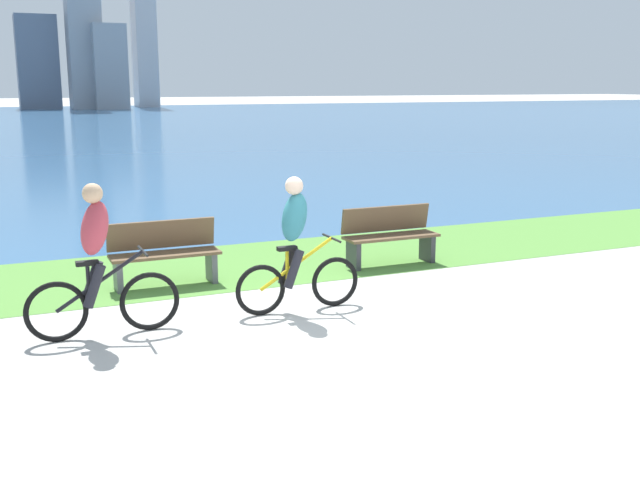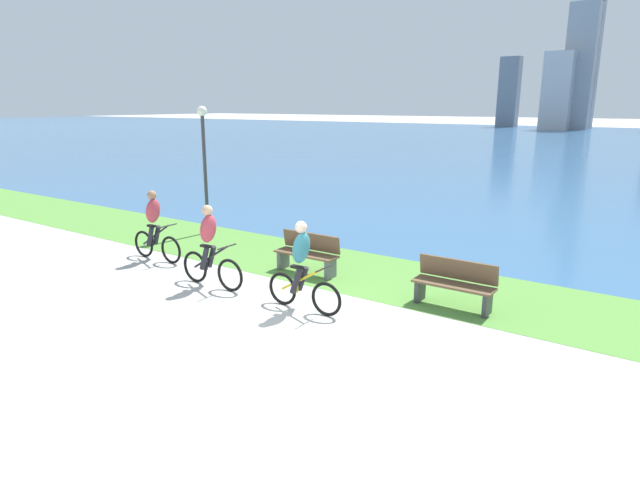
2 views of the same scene
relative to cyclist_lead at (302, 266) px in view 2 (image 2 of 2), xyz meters
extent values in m
plane|color=#B2AFA8|center=(-0.07, -1.02, -0.83)|extent=(300.00, 300.00, 0.00)
cube|color=#59933D|center=(-0.07, 2.59, -0.83)|extent=(120.00, 2.94, 0.01)
cube|color=#386693|center=(-0.07, 47.40, -0.83)|extent=(300.00, 86.68, 0.00)
torus|color=black|center=(0.53, 0.00, -0.52)|extent=(0.63, 0.06, 0.63)
torus|color=black|center=(-0.46, 0.00, -0.52)|extent=(0.63, 0.06, 0.63)
cylinder|color=gold|center=(0.01, 0.00, -0.24)|extent=(0.96, 0.04, 0.60)
cylinder|color=gold|center=(-0.11, 0.00, -0.29)|extent=(0.04, 0.04, 0.47)
cube|color=black|center=(-0.11, 0.00, -0.03)|extent=(0.24, 0.10, 0.05)
cylinder|color=black|center=(0.48, 0.00, 0.05)|extent=(0.03, 0.52, 0.03)
ellipsoid|color=teal|center=(-0.01, 0.00, 0.35)|extent=(0.40, 0.36, 0.65)
sphere|color=beige|center=(-0.01, 0.00, 0.73)|extent=(0.22, 0.22, 0.22)
cylinder|color=#26262D|center=(-0.06, 0.10, -0.27)|extent=(0.27, 0.11, 0.49)
cylinder|color=#26262D|center=(-0.06, -0.10, -0.27)|extent=(0.27, 0.11, 0.49)
torus|color=black|center=(-1.80, -0.02, -0.50)|extent=(0.68, 0.06, 0.68)
torus|color=black|center=(-2.80, -0.02, -0.50)|extent=(0.68, 0.06, 0.68)
cylinder|color=black|center=(-2.32, -0.02, -0.20)|extent=(0.98, 0.04, 0.63)
cylinder|color=black|center=(-2.45, -0.02, -0.25)|extent=(0.04, 0.04, 0.49)
cube|color=black|center=(-2.45, -0.02, 0.01)|extent=(0.24, 0.10, 0.05)
cylinder|color=black|center=(-1.85, -0.02, 0.09)|extent=(0.03, 0.52, 0.03)
ellipsoid|color=#BF3F4C|center=(-2.35, -0.02, 0.39)|extent=(0.40, 0.36, 0.65)
sphere|color=#D8AD84|center=(-2.35, -0.02, 0.77)|extent=(0.22, 0.22, 0.22)
cylinder|color=#26262D|center=(-2.40, 0.08, -0.23)|extent=(0.27, 0.11, 0.49)
cylinder|color=#26262D|center=(-2.40, -0.12, -0.23)|extent=(0.27, 0.11, 0.49)
torus|color=black|center=(-4.31, 0.62, -0.50)|extent=(0.66, 0.06, 0.66)
torus|color=black|center=(-5.31, 0.62, -0.50)|extent=(0.66, 0.06, 0.66)
cylinder|color=black|center=(-4.84, 0.62, -0.21)|extent=(0.97, 0.04, 0.62)
cylinder|color=black|center=(-4.96, 0.62, -0.26)|extent=(0.04, 0.04, 0.48)
cube|color=black|center=(-4.96, 0.62, 0.00)|extent=(0.24, 0.10, 0.05)
cylinder|color=black|center=(-4.36, 0.62, 0.08)|extent=(0.03, 0.52, 0.03)
ellipsoid|color=#BF3F4C|center=(-4.86, 0.62, 0.38)|extent=(0.40, 0.36, 0.65)
sphere|color=#A57A59|center=(-4.86, 0.62, 0.76)|extent=(0.22, 0.22, 0.22)
cylinder|color=#26262D|center=(-4.91, 0.72, -0.24)|extent=(0.27, 0.11, 0.49)
cylinder|color=#26262D|center=(-4.91, 0.52, -0.24)|extent=(0.27, 0.11, 0.49)
cube|color=brown|center=(2.25, 1.64, -0.38)|extent=(1.50, 0.45, 0.04)
cube|color=brown|center=(2.25, 1.84, -0.13)|extent=(1.50, 0.11, 0.40)
cube|color=#38383D|center=(2.90, 1.64, -0.61)|extent=(0.08, 0.37, 0.45)
cube|color=#38383D|center=(1.60, 1.64, -0.61)|extent=(0.08, 0.37, 0.45)
cube|color=brown|center=(-1.22, 1.80, -0.38)|extent=(1.50, 0.45, 0.04)
cube|color=brown|center=(-1.22, 2.00, -0.13)|extent=(1.50, 0.11, 0.40)
cube|color=#595960|center=(-0.57, 1.80, -0.61)|extent=(0.08, 0.37, 0.45)
cube|color=#595960|center=(-1.87, 1.80, -0.61)|extent=(0.08, 0.37, 0.45)
cylinder|color=#38383D|center=(-5.88, 3.32, 0.86)|extent=(0.10, 0.10, 3.39)
sphere|color=white|center=(-5.88, 3.32, 2.66)|extent=(0.28, 0.28, 0.28)
cube|color=slate|center=(-20.20, 84.47, 4.66)|extent=(3.03, 2.37, 10.99)
cube|color=#B7B7BC|center=(-11.57, 78.08, 4.62)|extent=(3.90, 3.10, 10.91)
cube|color=#8C939E|center=(-9.40, 80.60, 7.95)|extent=(3.92, 2.81, 17.57)
cube|color=slate|center=(-8.67, 85.22, 12.69)|extent=(2.05, 2.76, 27.06)
camera|label=1|loc=(-3.32, -8.31, 1.93)|focal=42.20mm
camera|label=2|loc=(5.51, -7.46, 2.86)|focal=30.06mm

